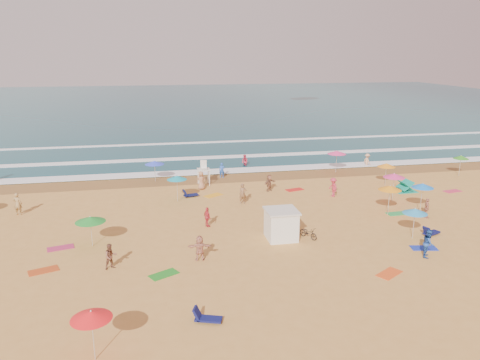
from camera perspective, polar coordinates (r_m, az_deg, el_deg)
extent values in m
plane|color=gold|center=(36.47, -2.57, -4.95)|extent=(220.00, 220.00, 0.00)
cube|color=#0C4756|center=(118.63, -8.66, 9.07)|extent=(220.00, 140.00, 0.18)
plane|color=olive|center=(48.30, -4.76, 0.13)|extent=(220.00, 220.00, 0.00)
cube|color=white|center=(50.68, -5.08, 0.96)|extent=(200.00, 2.20, 0.05)
cube|color=white|center=(57.46, -5.82, 2.66)|extent=(200.00, 1.60, 0.05)
cube|color=white|center=(67.22, -6.62, 4.50)|extent=(200.00, 1.20, 0.05)
cube|color=white|center=(32.82, 5.05, -5.50)|extent=(2.00, 2.00, 2.00)
cube|color=silver|center=(32.46, 5.09, -3.75)|extent=(2.20, 2.20, 0.12)
imported|color=black|center=(33.32, 8.33, -6.38)|extent=(1.23, 1.60, 0.81)
cone|color=#2E97D1|center=(34.60, 20.57, -3.55)|extent=(1.69, 1.69, 0.35)
cone|color=#1B7AE8|center=(40.18, 21.38, -0.63)|extent=(1.72, 1.72, 0.35)
cone|color=#364EF3|center=(47.57, -10.38, 2.11)|extent=(1.92, 1.92, 0.35)
cone|color=#F23585|center=(42.59, 18.29, 0.53)|extent=(1.86, 1.86, 0.35)
cone|color=orange|center=(38.79, 17.82, -0.91)|extent=(1.80, 1.80, 0.35)
cone|color=#169FB6|center=(40.77, -7.70, 0.30)|extent=(1.72, 1.72, 0.35)
cone|color=#FF1A1D|center=(21.06, -17.69, -15.40)|extent=(1.74, 1.74, 0.35)
cone|color=orange|center=(47.55, 17.43, 1.75)|extent=(1.71, 1.71, 0.35)
cone|color=green|center=(32.71, -17.79, -4.58)|extent=(2.00, 2.00, 0.35)
cone|color=#399722|center=(54.14, 25.34, 2.54)|extent=(1.57, 1.57, 0.35)
cone|color=#FC3885|center=(51.41, 11.72, 3.32)|extent=(2.00, 2.00, 0.35)
cube|color=#101350|center=(23.65, -3.86, -16.54)|extent=(1.41, 0.95, 0.34)
cube|color=#0E184A|center=(32.60, 4.91, -7.22)|extent=(1.35, 0.69, 0.34)
cube|color=#101C50|center=(32.90, 5.65, -7.02)|extent=(1.40, 0.85, 0.34)
cube|color=#0F134D|center=(36.28, 22.32, -5.98)|extent=(1.41, 0.99, 0.34)
cube|color=#0E1446|center=(42.44, -5.99, -1.83)|extent=(1.40, 0.87, 0.34)
cube|color=#C04618|center=(30.81, -22.84, -10.14)|extent=(1.89, 1.39, 0.03)
cube|color=#238822|center=(28.39, -9.26, -11.29)|extent=(1.90, 1.57, 0.03)
cube|color=#F5A31B|center=(42.71, -3.28, -1.88)|extent=(1.90, 1.63, 0.03)
cube|color=#B92B5A|center=(33.73, -21.03, -7.73)|extent=(1.86, 1.25, 0.03)
cube|color=red|center=(44.67, 6.67, -1.18)|extent=(1.87, 1.28, 0.03)
cube|color=#1C32B3|center=(33.80, 21.50, -7.73)|extent=(1.83, 1.17, 0.03)
cube|color=green|center=(39.99, 18.61, -3.90)|extent=(1.74, 0.95, 0.03)
cube|color=#E94F19|center=(29.50, 17.73, -10.80)|extent=(1.90, 1.63, 0.03)
cube|color=#D83255|center=(48.24, 24.48, -1.24)|extent=(1.83, 1.17, 0.03)
imported|color=tan|center=(29.62, -4.93, -8.26)|extent=(1.55, 0.63, 1.63)
imported|color=#A7834D|center=(41.43, -25.48, -2.64)|extent=(0.74, 0.56, 1.84)
imported|color=#B57953|center=(44.45, -4.75, -0.06)|extent=(0.94, 0.71, 1.75)
imported|color=tan|center=(39.58, 21.80, -3.21)|extent=(0.71, 1.01, 1.59)
imported|color=#C33045|center=(42.95, 11.28, -0.86)|extent=(0.83, 1.22, 1.74)
imported|color=brown|center=(40.13, 0.34, -1.69)|extent=(0.68, 0.47, 1.77)
imported|color=#D9364F|center=(53.24, 0.59, 2.24)|extent=(0.96, 1.00, 1.63)
imported|color=#224A9F|center=(32.27, 22.01, -7.15)|extent=(1.08, 1.13, 1.83)
imported|color=brown|center=(29.47, -15.49, -8.97)|extent=(0.95, 0.86, 1.59)
imported|color=#945F44|center=(43.85, 3.59, -0.36)|extent=(1.47, 1.23, 1.58)
imported|color=#D7353F|center=(35.03, -4.02, -4.53)|extent=(0.68, 0.96, 1.51)
imported|color=blue|center=(48.49, -2.22, 1.20)|extent=(0.66, 0.52, 1.59)
imported|color=#E4A877|center=(55.48, 15.25, 2.26)|extent=(0.81, 1.19, 1.69)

